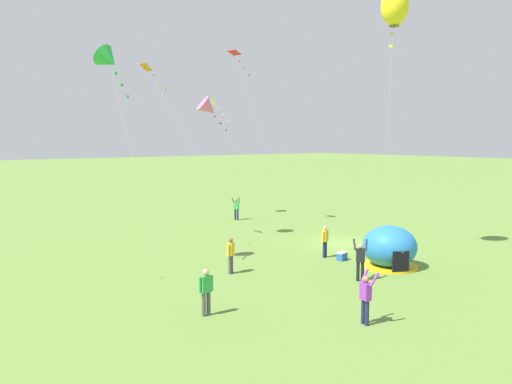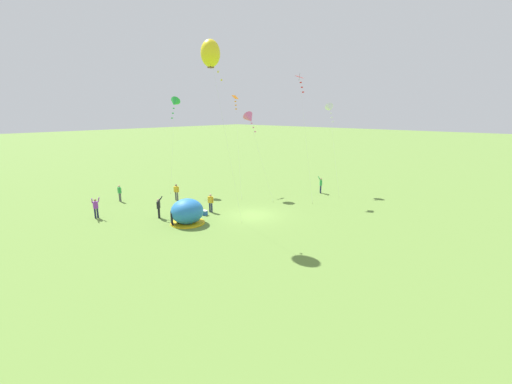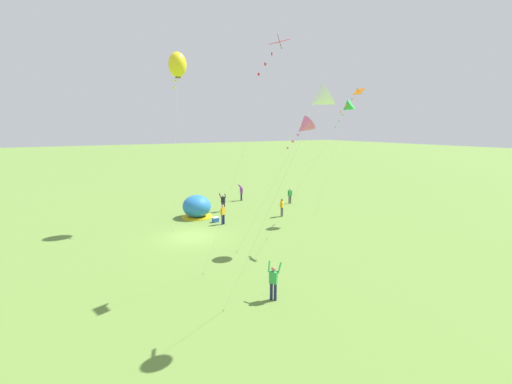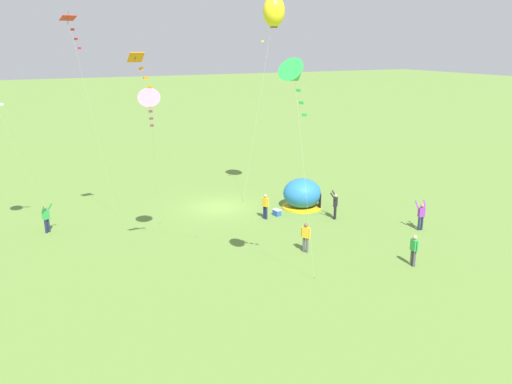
# 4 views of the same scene
# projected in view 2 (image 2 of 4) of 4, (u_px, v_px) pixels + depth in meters

# --- Properties ---
(ground_plane) EXTENTS (300.00, 300.00, 0.00)m
(ground_plane) POSITION_uv_depth(u_px,v_px,m) (253.00, 215.00, 30.63)
(ground_plane) COLOR olive
(popup_tent) EXTENTS (2.81, 2.81, 2.10)m
(popup_tent) POSITION_uv_depth(u_px,v_px,m) (187.00, 212.00, 28.19)
(popup_tent) COLOR #2672BF
(popup_tent) RESTS_ON ground
(cooler_box) EXTENTS (0.45, 0.58, 0.44)m
(cooler_box) POSITION_uv_depth(u_px,v_px,m) (204.00, 213.00, 30.65)
(cooler_box) COLOR #2659B2
(cooler_box) RESTS_ON ground
(person_arms_raised) EXTENTS (0.70, 0.70, 1.89)m
(person_arms_raised) POSITION_uv_depth(u_px,v_px,m) (159.00, 207.00, 29.64)
(person_arms_raised) COLOR black
(person_arms_raised) RESTS_ON ground
(person_flying_kite) EXTENTS (0.68, 0.55, 1.89)m
(person_flying_kite) POSITION_uv_depth(u_px,v_px,m) (96.00, 207.00, 29.59)
(person_flying_kite) COLOR #1E2347
(person_flying_kite) RESTS_ON ground
(person_with_toddler) EXTENTS (0.26, 0.59, 1.72)m
(person_with_toddler) POSITION_uv_depth(u_px,v_px,m) (120.00, 192.00, 35.11)
(person_with_toddler) COLOR #4C4C51
(person_with_toddler) RESTS_ON ground
(person_center_field) EXTENTS (0.40, 0.52, 1.72)m
(person_center_field) POSITION_uv_depth(u_px,v_px,m) (176.00, 191.00, 35.54)
(person_center_field) COLOR #4C4C51
(person_center_field) RESTS_ON ground
(person_near_tent) EXTENTS (0.36, 0.56, 1.72)m
(person_near_tent) POSITION_uv_depth(u_px,v_px,m) (211.00, 202.00, 31.39)
(person_near_tent) COLOR #1E2347
(person_near_tent) RESTS_ON ground
(person_far_back) EXTENTS (0.72, 0.68, 1.89)m
(person_far_back) POSITION_uv_depth(u_px,v_px,m) (321.00, 184.00, 38.69)
(person_far_back) COLOR #1E2347
(person_far_back) RESTS_ON ground
(kite_yellow) EXTENTS (2.39, 2.21, 14.25)m
(kite_yellow) POSITION_uv_depth(u_px,v_px,m) (210.00, 53.00, 25.25)
(kite_yellow) COLOR silver
(kite_yellow) RESTS_ON ground
(kite_red) EXTENTS (2.71, 4.04, 12.92)m
(kite_red) POSITION_uv_depth(u_px,v_px,m) (300.00, 82.00, 35.38)
(kite_red) COLOR silver
(kite_red) RESTS_ON ground
(kite_pink) EXTENTS (2.07, 5.34, 9.07)m
(kite_pink) POSITION_uv_depth(u_px,v_px,m) (250.00, 118.00, 36.93)
(kite_pink) COLOR silver
(kite_pink) RESTS_ON ground
(kite_white) EXTENTS (3.34, 3.90, 10.02)m
(kite_white) POSITION_uv_depth(u_px,v_px,m) (330.00, 108.00, 38.75)
(kite_white) COLOR silver
(kite_white) RESTS_ON ground
(kite_green) EXTENTS (3.03, 2.16, 10.70)m
(kite_green) POSITION_uv_depth(u_px,v_px,m) (175.00, 103.00, 38.76)
(kite_green) COLOR silver
(kite_green) RESTS_ON ground
(kite_orange) EXTENTS (4.31, 5.03, 10.88)m
(kite_orange) POSITION_uv_depth(u_px,v_px,m) (235.00, 102.00, 39.39)
(kite_orange) COLOR silver
(kite_orange) RESTS_ON ground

